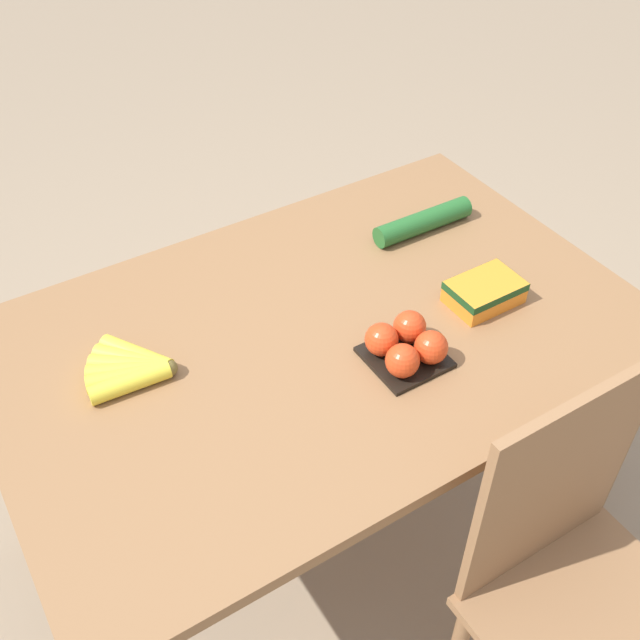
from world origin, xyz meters
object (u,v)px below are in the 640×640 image
(carrot_bag, at_px, (485,290))
(banana_bunch, at_px, (132,369))
(chair, at_px, (576,593))
(cucumber_near, at_px, (423,222))
(tomato_pack, at_px, (406,345))

(carrot_bag, bearing_deg, banana_bunch, -14.77)
(chair, xyz_separation_m, banana_bunch, (0.57, -0.75, 0.28))
(chair, height_order, cucumber_near, chair)
(carrot_bag, xyz_separation_m, cucumber_near, (-0.05, -0.29, -0.00))
(tomato_pack, bearing_deg, banana_bunch, -27.03)
(banana_bunch, xyz_separation_m, carrot_bag, (-0.76, 0.20, 0.01))
(carrot_bag, height_order, cucumber_near, same)
(banana_bunch, distance_m, carrot_bag, 0.79)
(banana_bunch, bearing_deg, chair, 127.24)
(tomato_pack, bearing_deg, cucumber_near, -132.16)
(chair, xyz_separation_m, cucumber_near, (-0.24, -0.84, 0.29))
(banana_bunch, distance_m, tomato_pack, 0.56)
(banana_bunch, relative_size, cucumber_near, 0.67)
(chair, height_order, tomato_pack, chair)
(chair, distance_m, tomato_pack, 0.58)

